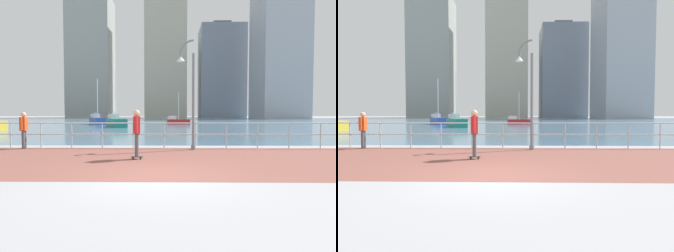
# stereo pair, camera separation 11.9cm
# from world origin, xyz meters

# --- Properties ---
(ground) EXTENTS (220.00, 220.00, 0.00)m
(ground) POSITION_xyz_m (0.00, 40.00, 0.00)
(ground) COLOR #9E9EA3
(brick_paving) EXTENTS (28.00, 6.40, 0.01)m
(brick_paving) POSITION_xyz_m (0.00, 2.62, 0.00)
(brick_paving) COLOR brown
(brick_paving) RESTS_ON ground
(harbor_water) EXTENTS (180.00, 88.00, 0.00)m
(harbor_water) POSITION_xyz_m (0.00, 50.82, 0.00)
(harbor_water) COLOR slate
(harbor_water) RESTS_ON ground
(waterfront_railing) EXTENTS (25.25, 0.06, 1.16)m
(waterfront_railing) POSITION_xyz_m (-0.00, 5.82, 0.80)
(waterfront_railing) COLOR #B2BCC1
(waterfront_railing) RESTS_ON ground
(lamppost) EXTENTS (0.81, 0.38, 4.70)m
(lamppost) POSITION_xyz_m (1.09, 5.26, 2.60)
(lamppost) COLOR slate
(lamppost) RESTS_ON ground
(skateboarder) EXTENTS (0.41, 0.56, 1.69)m
(skateboarder) POSITION_xyz_m (-0.84, 2.66, 1.01)
(skateboarder) COLOR black
(skateboarder) RESTS_ON ground
(bystander) EXTENTS (0.26, 0.55, 1.63)m
(bystander) POSITION_xyz_m (-6.20, 5.47, 0.95)
(bystander) COLOR #4C4C51
(bystander) RESTS_ON ground
(sailboat_navy) EXTENTS (3.39, 4.68, 6.40)m
(sailboat_navy) POSITION_xyz_m (-10.24, 33.01, 0.61)
(sailboat_navy) COLOR #284799
(sailboat_navy) RESTS_ON ground
(sailboat_gray) EXTENTS (3.43, 1.62, 4.64)m
(sailboat_gray) POSITION_xyz_m (1.14, 34.56, 0.44)
(sailboat_gray) COLOR #B21E1E
(sailboat_gray) RESTS_ON ground
(sailboat_teal) EXTENTS (3.17, 4.69, 6.35)m
(sailboat_teal) POSITION_xyz_m (-6.13, 25.56, 0.61)
(sailboat_teal) COLOR #197266
(sailboat_teal) RESTS_ON ground
(tower_brick) EXTENTS (16.13, 15.09, 35.52)m
(tower_brick) POSITION_xyz_m (18.63, 101.60, 16.93)
(tower_brick) COLOR slate
(tower_brick) RESTS_ON ground
(tower_glass) EXTENTS (15.02, 15.68, 48.97)m
(tower_glass) POSITION_xyz_m (-2.05, 101.41, 23.65)
(tower_glass) COLOR #B2AD99
(tower_glass) RESTS_ON ground
(tower_slate) EXTENTS (15.86, 13.78, 47.13)m
(tower_slate) POSITION_xyz_m (-30.75, 102.42, 22.73)
(tower_slate) COLOR #939993
(tower_slate) RESTS_ON ground
(tower_steel) EXTENTS (13.25, 17.06, 47.54)m
(tower_steel) POSITION_xyz_m (32.72, 81.41, 22.93)
(tower_steel) COLOR #A3A8B2
(tower_steel) RESTS_ON ground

